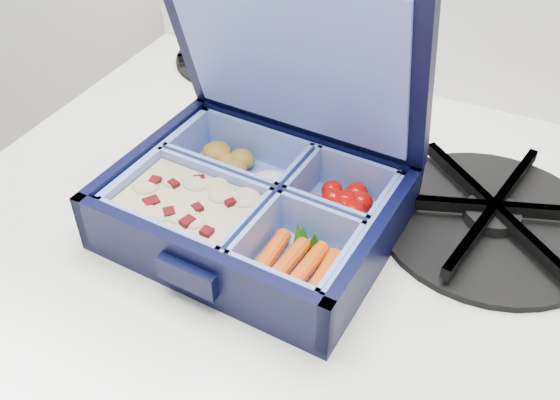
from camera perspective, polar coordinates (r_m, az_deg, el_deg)
The scene contains 4 objects.
bento_box at distance 0.52m, azimuth -2.43°, elevation -0.65°, with size 0.23×0.18×0.05m, color black, non-canonical shape.
burner_grate at distance 0.56m, azimuth 18.85°, elevation -1.11°, with size 0.20×0.20×0.03m, color black.
burner_grate_rear at distance 0.78m, azimuth -3.92°, elevation 13.20°, with size 0.15×0.15×0.02m, color black.
fork at distance 0.60m, azimuth 4.99°, elevation 3.07°, with size 0.03×0.19×0.01m, color silver, non-canonical shape.
Camera 1 is at (0.67, 1.30, 1.20)m, focal length 40.00 mm.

